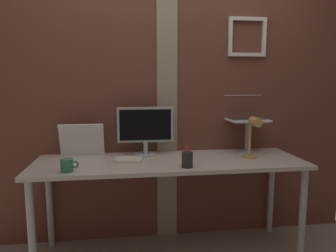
{
  "coord_description": "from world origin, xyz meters",
  "views": [
    {
      "loc": [
        -0.3,
        -2.27,
        1.36
      ],
      "look_at": [
        0.03,
        0.15,
        1.01
      ],
      "focal_mm": 33.6,
      "sensor_mm": 36.0,
      "label": 1
    }
  ],
  "objects_px": {
    "whiteboard_panel": "(82,140)",
    "pen_cup": "(187,160)",
    "laptop": "(244,113)",
    "desk_lamp": "(253,133)",
    "coffee_mug": "(67,165)",
    "monitor": "(145,127)"
  },
  "relations": [
    {
      "from": "pen_cup",
      "to": "monitor",
      "type": "bearing_deg",
      "value": 122.89
    },
    {
      "from": "monitor",
      "to": "pen_cup",
      "type": "relative_size",
      "value": 2.88
    },
    {
      "from": "monitor",
      "to": "desk_lamp",
      "type": "height_order",
      "value": "monitor"
    },
    {
      "from": "whiteboard_panel",
      "to": "pen_cup",
      "type": "bearing_deg",
      "value": -30.32
    },
    {
      "from": "laptop",
      "to": "desk_lamp",
      "type": "xyz_separation_m",
      "value": [
        -0.05,
        -0.32,
        -0.12
      ]
    },
    {
      "from": "whiteboard_panel",
      "to": "pen_cup",
      "type": "relative_size",
      "value": 2.23
    },
    {
      "from": "desk_lamp",
      "to": "laptop",
      "type": "bearing_deg",
      "value": 80.44
    },
    {
      "from": "desk_lamp",
      "to": "coffee_mug",
      "type": "xyz_separation_m",
      "value": [
        -1.36,
        -0.16,
        -0.16
      ]
    },
    {
      "from": "laptop",
      "to": "desk_lamp",
      "type": "distance_m",
      "value": 0.35
    },
    {
      "from": "whiteboard_panel",
      "to": "monitor",
      "type": "bearing_deg",
      "value": -4.85
    },
    {
      "from": "whiteboard_panel",
      "to": "laptop",
      "type": "bearing_deg",
      "value": 1.34
    },
    {
      "from": "laptop",
      "to": "whiteboard_panel",
      "type": "relative_size",
      "value": 0.96
    },
    {
      "from": "whiteboard_panel",
      "to": "desk_lamp",
      "type": "relative_size",
      "value": 1.05
    },
    {
      "from": "monitor",
      "to": "pen_cup",
      "type": "bearing_deg",
      "value": -57.11
    },
    {
      "from": "whiteboard_panel",
      "to": "desk_lamp",
      "type": "xyz_separation_m",
      "value": [
        1.32,
        -0.29,
        0.07
      ]
    },
    {
      "from": "monitor",
      "to": "desk_lamp",
      "type": "bearing_deg",
      "value": -17.07
    },
    {
      "from": "pen_cup",
      "to": "whiteboard_panel",
      "type": "bearing_deg",
      "value": 149.68
    },
    {
      "from": "desk_lamp",
      "to": "pen_cup",
      "type": "bearing_deg",
      "value": -163.53
    },
    {
      "from": "monitor",
      "to": "laptop",
      "type": "distance_m",
      "value": 0.87
    },
    {
      "from": "monitor",
      "to": "desk_lamp",
      "type": "relative_size",
      "value": 1.35
    },
    {
      "from": "whiteboard_panel",
      "to": "coffee_mug",
      "type": "relative_size",
      "value": 2.93
    },
    {
      "from": "desk_lamp",
      "to": "whiteboard_panel",
      "type": "bearing_deg",
      "value": 167.52
    }
  ]
}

